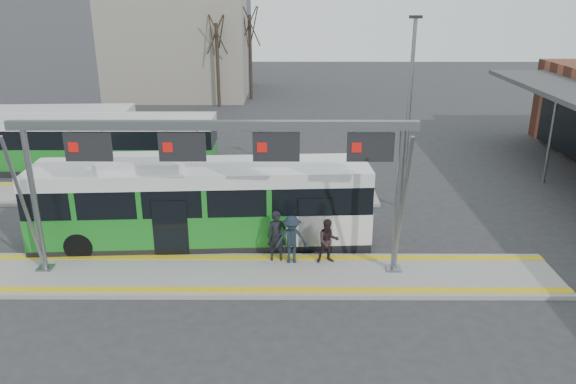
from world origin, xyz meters
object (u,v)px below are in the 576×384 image
object	(u,v)px
passenger_a	(277,236)
passenger_c	(292,239)
passenger_b	(328,241)
gantry	(218,153)
hero_bus	(202,205)

from	to	relation	value
passenger_a	passenger_c	world-z (taller)	passenger_a
passenger_b	gantry	bearing A→B (deg)	179.31
passenger_b	passenger_c	bearing A→B (deg)	170.55
passenger_b	passenger_c	distance (m)	1.27
passenger_a	passenger_b	world-z (taller)	passenger_a
passenger_a	passenger_b	size ratio (longest dim) A/B	1.14
passenger_c	passenger_a	bearing A→B (deg)	157.07
passenger_b	passenger_c	size ratio (longest dim) A/B	0.92
passenger_c	passenger_b	bearing A→B (deg)	-2.69
gantry	hero_bus	distance (m)	3.85
passenger_b	passenger_c	world-z (taller)	passenger_c
passenger_a	passenger_b	bearing A→B (deg)	-8.37
passenger_a	passenger_c	xyz separation A→B (m)	(0.53, -0.19, -0.04)
passenger_c	gantry	bearing A→B (deg)	-169.33
gantry	hero_bus	size ratio (longest dim) A/B	1.03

